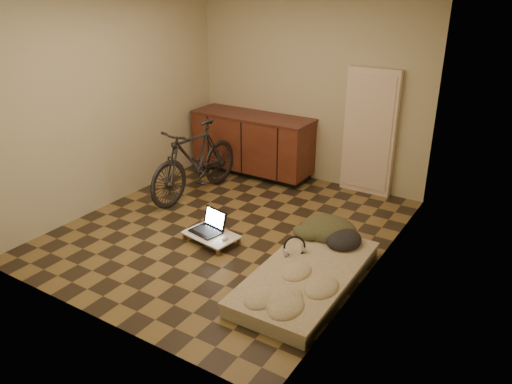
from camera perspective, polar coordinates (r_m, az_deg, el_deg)
The scene contains 10 objects.
room_shell at distance 5.48m, azimuth -3.39°, elevation 7.91°, with size 3.50×4.00×2.60m.
cabinets at distance 7.47m, azimuth -0.39°, elevation 5.53°, with size 1.84×0.62×0.91m.
appliance_panel at distance 6.86m, azimuth 12.85°, elevation 6.64°, with size 0.70×0.10×1.70m, color beige.
bicycle at distance 6.72m, azimuth -7.01°, elevation 4.01°, with size 0.50×1.70×1.10m, color black.
futon at distance 4.94m, azimuth 5.80°, elevation -9.59°, with size 0.87×1.79×0.15m.
clothing_pile at distance 5.48m, azimuth 8.69°, elevation -3.75°, with size 0.66×0.55×0.27m, color #3B3D23, non-canonical shape.
headphones at distance 5.12m, azimuth 4.43°, elevation -6.18°, with size 0.25×0.23×0.17m, color black, non-canonical shape.
lap_desk at distance 5.65m, azimuth -5.13°, elevation -4.93°, with size 0.65×0.48×0.10m.
laptop at distance 5.70m, azimuth -5.39°, elevation -3.98°, with size 0.39×0.36×0.23m.
mouse at distance 5.51m, azimuth -3.56°, elevation -5.34°, with size 0.05×0.09×0.03m, color silver.
Camera 1 is at (3.08, -4.29, 2.76)m, focal length 35.00 mm.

